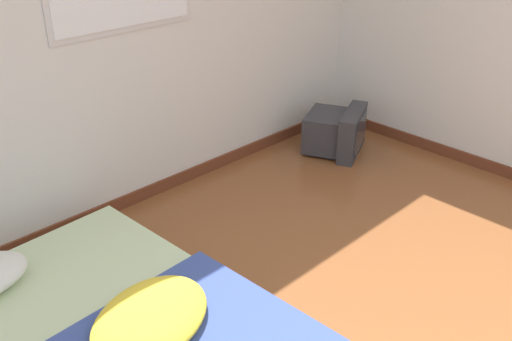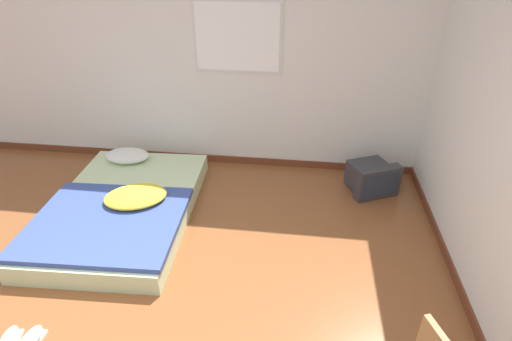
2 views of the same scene
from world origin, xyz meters
name	(u,v)px [view 1 (image 1 of 2)]	position (x,y,z in m)	size (l,w,h in m)	color
wall_back	(74,20)	(0.00, 2.89, 1.29)	(7.30, 0.08, 2.60)	silver
crt_tv	(337,131)	(1.89, 2.41, 0.17)	(0.60, 0.58, 0.37)	#333338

